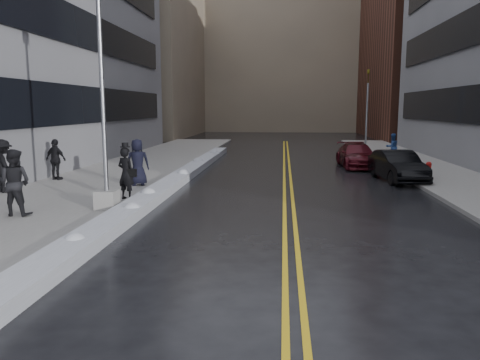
% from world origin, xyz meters
% --- Properties ---
extents(ground, '(160.00, 160.00, 0.00)m').
position_xyz_m(ground, '(0.00, 0.00, 0.00)').
color(ground, black).
rests_on(ground, ground).
extents(sidewalk_west, '(5.50, 50.00, 0.15)m').
position_xyz_m(sidewalk_west, '(-5.75, 10.00, 0.07)').
color(sidewalk_west, gray).
rests_on(sidewalk_west, ground).
extents(sidewalk_east, '(4.00, 50.00, 0.15)m').
position_xyz_m(sidewalk_east, '(10.00, 10.00, 0.07)').
color(sidewalk_east, gray).
rests_on(sidewalk_east, ground).
extents(lane_line_left, '(0.12, 50.00, 0.01)m').
position_xyz_m(lane_line_left, '(2.35, 10.00, 0.00)').
color(lane_line_left, gold).
rests_on(lane_line_left, ground).
extents(lane_line_right, '(0.12, 50.00, 0.01)m').
position_xyz_m(lane_line_right, '(2.65, 10.00, 0.00)').
color(lane_line_right, gold).
rests_on(lane_line_right, ground).
extents(snow_ridge, '(0.90, 30.00, 0.34)m').
position_xyz_m(snow_ridge, '(-2.45, 8.00, 0.17)').
color(snow_ridge, silver).
rests_on(snow_ridge, ground).
extents(building_west_far, '(14.00, 22.00, 18.00)m').
position_xyz_m(building_west_far, '(-15.50, 44.00, 9.00)').
color(building_west_far, gray).
rests_on(building_west_far, ground).
extents(building_east_far, '(14.00, 20.00, 28.00)m').
position_xyz_m(building_east_far, '(19.00, 42.00, 14.00)').
color(building_east_far, '#562D21').
rests_on(building_east_far, ground).
extents(building_far, '(36.00, 16.00, 22.00)m').
position_xyz_m(building_far, '(2.00, 60.00, 11.00)').
color(building_far, gray).
rests_on(building_far, ground).
extents(lamppost, '(0.65, 0.65, 7.62)m').
position_xyz_m(lamppost, '(-3.30, 2.00, 2.53)').
color(lamppost, gray).
rests_on(lamppost, sidewalk_west).
extents(fire_hydrant, '(0.26, 0.26, 0.73)m').
position_xyz_m(fire_hydrant, '(9.00, 10.00, 0.55)').
color(fire_hydrant, maroon).
rests_on(fire_hydrant, sidewalk_east).
extents(traffic_signal, '(0.16, 0.20, 6.00)m').
position_xyz_m(traffic_signal, '(8.50, 24.00, 3.40)').
color(traffic_signal, gray).
rests_on(traffic_signal, sidewalk_east).
extents(pedestrian_fedora, '(0.79, 0.66, 1.84)m').
position_xyz_m(pedestrian_fedora, '(-3.20, 3.61, 1.07)').
color(pedestrian_fedora, black).
rests_on(pedestrian_fedora, sidewalk_west).
extents(pedestrian_b, '(1.00, 0.79, 1.99)m').
position_xyz_m(pedestrian_b, '(-5.68, 0.89, 1.15)').
color(pedestrian_b, black).
rests_on(pedestrian_b, sidewalk_west).
extents(pedestrian_c, '(1.10, 0.91, 1.93)m').
position_xyz_m(pedestrian_c, '(-3.72, 6.57, 1.12)').
color(pedestrian_c, black).
rests_on(pedestrian_c, sidewalk_west).
extents(pedestrian_d, '(1.15, 0.74, 1.83)m').
position_xyz_m(pedestrian_d, '(-7.81, 7.70, 1.06)').
color(pedestrian_d, black).
rests_on(pedestrian_d, sidewalk_west).
extents(pedestrian_e, '(1.51, 1.34, 2.03)m').
position_xyz_m(pedestrian_e, '(-8.30, 4.51, 1.16)').
color(pedestrian_e, black).
rests_on(pedestrian_e, sidewalk_west).
extents(pedestrian_east, '(0.92, 0.79, 1.64)m').
position_xyz_m(pedestrian_east, '(8.92, 17.07, 0.97)').
color(pedestrian_east, navy).
rests_on(pedestrian_east, sidewalk_east).
extents(car_black, '(2.01, 4.43, 1.41)m').
position_xyz_m(car_black, '(7.50, 9.62, 0.70)').
color(car_black, black).
rests_on(car_black, ground).
extents(car_maroon, '(2.05, 4.67, 1.34)m').
position_xyz_m(car_maroon, '(6.44, 14.66, 0.67)').
color(car_maroon, '#410A12').
rests_on(car_maroon, ground).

